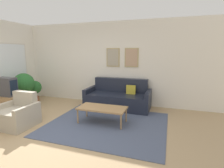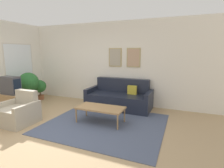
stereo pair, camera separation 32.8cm
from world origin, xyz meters
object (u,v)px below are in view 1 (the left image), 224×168
object	(u,v)px
couch	(118,98)
coffee_table	(102,109)
armchair	(18,115)
potted_plant_tall	(24,84)
tv	(6,87)

from	to	relation	value
couch	coffee_table	bearing A→B (deg)	-91.17
armchair	potted_plant_tall	world-z (taller)	potted_plant_tall
tv	armchair	world-z (taller)	tv
coffee_table	armchair	bearing A→B (deg)	-156.82
couch	armchair	distance (m)	2.79
coffee_table	tv	world-z (taller)	tv
couch	armchair	xyz separation A→B (m)	(-1.86, -2.08, -0.04)
coffee_table	tv	bearing A→B (deg)	-174.43
coffee_table	potted_plant_tall	distance (m)	3.03
potted_plant_tall	tv	bearing A→B (deg)	-74.14
armchair	potted_plant_tall	xyz separation A→B (m)	(-1.13, 1.37, 0.42)
coffee_table	tv	distance (m)	2.76
armchair	potted_plant_tall	distance (m)	1.82
couch	armchair	size ratio (longest dim) A/B	2.52
couch	tv	distance (m)	3.19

